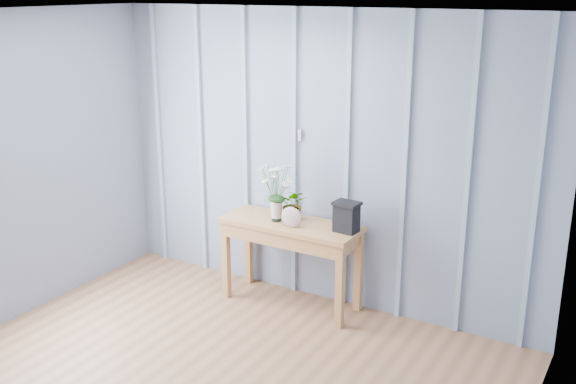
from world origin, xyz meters
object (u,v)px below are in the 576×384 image
Objects in this scene: daisy_vase at (276,185)px; carved_box at (346,217)px; sideboard at (291,235)px; felt_disc_vessel at (291,217)px.

daisy_vase is 0.65m from carved_box.
sideboard is at bearing 15.23° from daisy_vase.
carved_box is (0.43, 0.13, 0.04)m from felt_disc_vessel.
sideboard is at bearing 113.90° from felt_disc_vessel.
sideboard is 2.36× the size of daisy_vase.
sideboard is 0.45m from daisy_vase.
felt_disc_vessel is at bearing -20.57° from daisy_vase.
daisy_vase is 2.02× the size of carved_box.
sideboard is 0.56m from carved_box.
felt_disc_vessel is 0.46m from carved_box.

